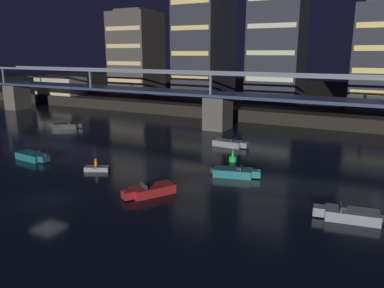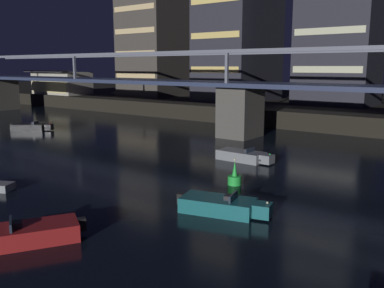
{
  "view_description": "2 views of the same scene",
  "coord_description": "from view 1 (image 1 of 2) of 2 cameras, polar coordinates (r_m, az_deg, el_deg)",
  "views": [
    {
      "loc": [
        25.38,
        -21.01,
        12.52
      ],
      "look_at": [
        6.21,
        15.01,
        2.59
      ],
      "focal_mm": 35.47,
      "sensor_mm": 36.0,
      "label": 1
    },
    {
      "loc": [
        23.34,
        -3.95,
        7.71
      ],
      "look_at": [
        4.1,
        21.52,
        1.77
      ],
      "focal_mm": 39.16,
      "sensor_mm": 36.0,
      "label": 2
    }
  ],
  "objects": [
    {
      "name": "speedboat_mid_left",
      "position": [
        48.98,
        -22.84,
        -1.72
      ],
      "size": [
        5.23,
        2.14,
        1.16
      ],
      "color": "#196066",
      "rests_on": "ground"
    },
    {
      "name": "river_bridge",
      "position": [
        62.67,
        3.92,
        6.39
      ],
      "size": [
        104.65,
        6.4,
        9.38
      ],
      "color": "#4C4944",
      "rests_on": "ground"
    },
    {
      "name": "tower_west_low",
      "position": [
        94.68,
        -8.4,
        13.25
      ],
      "size": [
        10.44,
        9.87,
        20.0
      ],
      "color": "#423D38",
      "rests_on": "far_riverbank"
    },
    {
      "name": "speedboat_near_center",
      "position": [
        67.28,
        -18.28,
        2.62
      ],
      "size": [
        4.78,
        3.83,
        1.16
      ],
      "color": "black",
      "rests_on": "ground"
    },
    {
      "name": "speedboat_near_left",
      "position": [
        31.82,
        22.52,
        -9.78
      ],
      "size": [
        5.23,
        2.39,
        1.16
      ],
      "color": "gray",
      "rests_on": "ground"
    },
    {
      "name": "tower_central",
      "position": [
        81.56,
        12.71,
        15.12
      ],
      "size": [
        10.4,
        9.33,
        25.96
      ],
      "color": "#282833",
      "rests_on": "far_riverbank"
    },
    {
      "name": "dinghy_with_paddler",
      "position": [
        42.34,
        -14.08,
        -3.55
      ],
      "size": [
        2.82,
        2.7,
        1.36
      ],
      "color": "gray",
      "rests_on": "ground"
    },
    {
      "name": "speedboat_near_right",
      "position": [
        51.75,
        5.65,
        0.09
      ],
      "size": [
        5.2,
        1.88,
        1.16
      ],
      "color": "gray",
      "rests_on": "ground"
    },
    {
      "name": "channel_buoy",
      "position": [
        44.76,
        6.15,
        -2.01
      ],
      "size": [
        0.9,
        0.9,
        1.76
      ],
      "color": "green",
      "rests_on": "ground"
    },
    {
      "name": "tower_west_tall",
      "position": [
        85.66,
        1.93,
        15.25
      ],
      "size": [
        9.32,
        14.05,
        25.67
      ],
      "color": "#282833",
      "rests_on": "far_riverbank"
    },
    {
      "name": "speedboat_mid_right",
      "position": [
        34.52,
        -6.26,
        -6.93
      ],
      "size": [
        3.62,
        4.86,
        1.16
      ],
      "color": "maroon",
      "rests_on": "ground"
    },
    {
      "name": "tower_east_tall",
      "position": [
        75.47,
        26.66,
        11.46
      ],
      "size": [
        9.11,
        10.57,
        18.82
      ],
      "color": "#282833",
      "rests_on": "far_riverbank"
    },
    {
      "name": "waterfront_pavilion",
      "position": [
        101.1,
        -19.17,
        8.35
      ],
      "size": [
        12.4,
        7.4,
        4.7
      ],
      "color": "#B2AD9E",
      "rests_on": "far_riverbank"
    },
    {
      "name": "ground_plane",
      "position": [
        35.24,
        -21.05,
        -8.08
      ],
      "size": [
        400.0,
        400.0,
        0.0
      ],
      "primitive_type": "plane",
      "color": "black"
    },
    {
      "name": "speedboat_mid_center",
      "position": [
        39.45,
        6.47,
        -4.27
      ],
      "size": [
        5.19,
        2.73,
        1.16
      ],
      "color": "#196066",
      "rests_on": "ground"
    },
    {
      "name": "far_riverbank",
      "position": [
        108.39,
        14.44,
        7.21
      ],
      "size": [
        240.0,
        80.0,
        2.2
      ],
      "primitive_type": "cube",
      "color": "black",
      "rests_on": "ground"
    }
  ]
}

